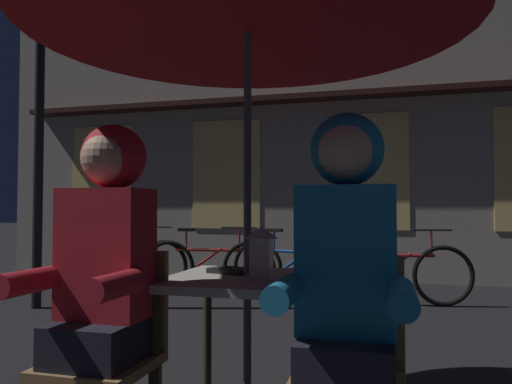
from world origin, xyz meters
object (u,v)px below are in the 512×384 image
Objects in this scene: person_right_hooded at (346,267)px; bicycle_nearest at (128,263)px; lantern at (262,251)px; bicycle_fourth at (395,274)px; street_lamp at (40,55)px; chair_right at (348,365)px; book at (231,270)px; bicycle_second at (208,266)px; person_left_hooded at (103,259)px; bicycle_third at (296,268)px; cafe_table at (247,299)px; chair_left at (110,346)px.

person_right_hooded is 5.08m from bicycle_nearest.
lantern is 3.50m from bicycle_fourth.
street_lamp reaches higher than person_right_hooded.
chair_right reaches higher than book.
bicycle_fourth is (0.22, 3.75, -0.14)m from chair_right.
chair_right is at bearing -37.37° from street_lamp.
chair_right is 0.22× the size of street_lamp.
person_left_hooded is at bearing -75.36° from bicycle_second.
bicycle_fourth is at bearing 91.89° from book.
bicycle_nearest is 1.01× the size of bicycle_third.
bicycle_nearest and bicycle_third have the same top height.
bicycle_fourth is at bearing 16.64° from street_lamp.
bicycle_fourth is (0.63, 3.41, -0.51)m from lantern.
person_left_hooded reaches higher than chair_right.
bicycle_fourth reaches higher than cafe_table.
chair_right is at bearing 3.39° from person_left_hooded.
bicycle_fourth is (0.70, 3.38, -0.29)m from cafe_table.
bicycle_second is at bearing 104.84° from chair_left.
street_lamp reaches higher than bicycle_nearest.
book is at bearing 145.29° from lantern.
chair_right reaches higher than bicycle_second.
lantern is 3.69m from bicycle_third.
chair_right is 0.62× the size of person_left_hooded.
chair_right is 0.79m from book.
chair_right is at bearing -93.42° from bicycle_fourth.
person_right_hooded is at bearing -93.37° from bicycle_fourth.
person_left_hooded and person_right_hooded have the same top height.
person_right_hooded is 0.84× the size of bicycle_second.
chair_right is 4.06m from bicycle_third.
book is at bearing -53.96° from bicycle_nearest.
bicycle_second is at bearing -176.87° from bicycle_third.
person_left_hooded reaches higher than cafe_table.
book is (-0.59, 0.47, 0.26)m from chair_right.
bicycle_second is (-1.99, 3.90, -0.14)m from chair_right.
chair_right is 0.52× the size of bicycle_third.
bicycle_second is at bearing 176.04° from bicycle_fourth.
person_right_hooded is 0.79m from book.
lantern reaches higher than cafe_table.
lantern is at bearing -21.09° from cafe_table.
person_left_hooded is 0.36× the size of street_lamp.
bicycle_fourth is at bearing -3.96° from bicycle_second.
person_right_hooded is 4.15m from bicycle_third.
bicycle_third is 3.53m from book.
cafe_table is at bearing -66.80° from bicycle_second.
lantern is at bearing 135.62° from person_right_hooded.
lantern is 1.16× the size of book.
lantern reaches higher than chair_right.
book is (-0.59, 0.52, -0.09)m from person_right_hooded.
lantern is 0.06× the size of street_lamp.
person_right_hooded is at bearing 0.00° from person_left_hooded.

